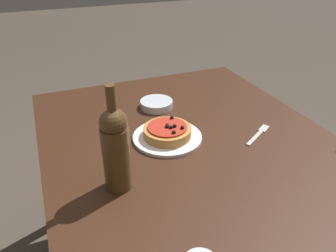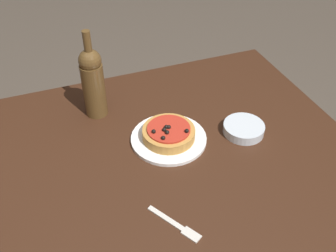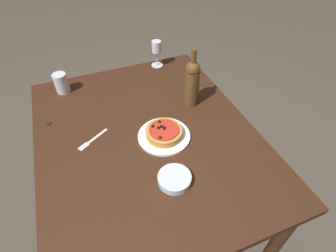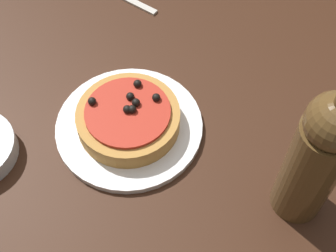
% 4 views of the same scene
% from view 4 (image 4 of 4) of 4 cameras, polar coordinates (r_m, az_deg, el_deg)
% --- Properties ---
extents(ground_plane, '(14.00, 14.00, 0.00)m').
position_cam_4_polar(ground_plane, '(1.50, -1.84, -13.21)').
color(ground_plane, '#4C4238').
extents(dining_table, '(1.27, 1.03, 0.73)m').
position_cam_4_polar(dining_table, '(0.92, -2.91, 1.32)').
color(dining_table, '#381E11').
rests_on(dining_table, ground_plane).
extents(dinner_plate, '(0.25, 0.25, 0.01)m').
position_cam_4_polar(dinner_plate, '(0.80, -4.74, -0.05)').
color(dinner_plate, white).
rests_on(dinner_plate, dining_table).
extents(pizza, '(0.17, 0.17, 0.05)m').
position_cam_4_polar(pizza, '(0.78, -4.86, 1.01)').
color(pizza, '#BC843D').
rests_on(pizza, dinner_plate).
extents(wine_bottle, '(0.08, 0.08, 0.32)m').
position_cam_4_polar(wine_bottle, '(0.65, 17.79, -3.54)').
color(wine_bottle, brown).
rests_on(wine_bottle, dining_table).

